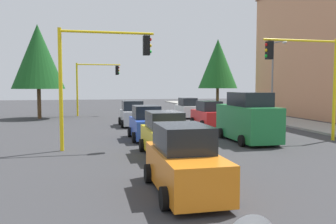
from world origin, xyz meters
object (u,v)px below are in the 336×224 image
at_px(traffic_signal_far_right, 95,79).
at_px(tree_opposite_side, 38,57).
at_px(street_lamp_curbside, 275,72).
at_px(car_silver, 133,115).
at_px(traffic_signal_near_right, 98,65).
at_px(car_red, 208,115).
at_px(tree_roadside_far, 218,64).
at_px(car_yellow, 165,136).
at_px(car_blue, 147,124).
at_px(car_white, 187,109).
at_px(traffic_signal_near_left, 307,69).
at_px(car_orange, 184,162).
at_px(delivery_van_green, 248,119).

relative_size(traffic_signal_far_right, tree_opposite_side, 0.61).
distance_m(street_lamp_curbside, car_silver, 12.62).
distance_m(traffic_signal_near_right, car_red, 12.30).
relative_size(traffic_signal_near_right, tree_roadside_far, 0.65).
bearing_deg(tree_opposite_side, street_lamp_curbside, 67.45).
bearing_deg(traffic_signal_far_right, traffic_signal_near_right, -0.15).
xyz_separation_m(traffic_signal_near_right, car_red, (-8.25, 8.53, -3.24)).
xyz_separation_m(tree_opposite_side, tree_roadside_far, (-6.00, 20.50, -0.01)).
relative_size(car_yellow, car_blue, 1.10).
bearing_deg(street_lamp_curbside, car_white, -135.42).
relative_size(car_yellow, car_white, 1.03).
relative_size(street_lamp_curbside, car_yellow, 1.76).
bearing_deg(traffic_signal_near_right, car_yellow, 52.15).
bearing_deg(car_red, traffic_signal_near_left, 19.44).
relative_size(traffic_signal_near_left, car_red, 1.41).
height_order(car_yellow, car_white, same).
distance_m(car_silver, car_yellow, 12.00).
distance_m(tree_opposite_side, car_blue, 17.99).
xyz_separation_m(tree_opposite_side, car_blue, (15.27, 8.07, -5.04)).
relative_size(street_lamp_curbside, car_silver, 1.89).
bearing_deg(car_orange, tree_opposite_side, -163.60).
bearing_deg(tree_roadside_far, delivery_van_green, -16.75).
bearing_deg(street_lamp_curbside, car_blue, -60.45).
bearing_deg(car_silver, traffic_signal_near_left, 41.44).
bearing_deg(car_orange, car_white, 164.02).
bearing_deg(traffic_signal_far_right, car_yellow, 7.15).
distance_m(traffic_signal_near_right, car_blue, 5.08).
bearing_deg(car_silver, traffic_signal_near_right, -15.91).
distance_m(street_lamp_curbside, car_orange, 21.64).
bearing_deg(traffic_signal_far_right, traffic_signal_near_left, 29.66).
height_order(car_silver, car_orange, same).
xyz_separation_m(car_white, car_orange, (23.29, -6.67, 0.00)).
xyz_separation_m(tree_opposite_side, car_red, (9.75, 13.80, -5.04)).
bearing_deg(street_lamp_curbside, car_yellow, -45.66).
xyz_separation_m(traffic_signal_far_right, delivery_van_green, (19.35, 8.15, -2.64)).
bearing_deg(car_yellow, car_silver, -179.79).
bearing_deg(delivery_van_green, traffic_signal_near_left, 78.60).
distance_m(car_yellow, car_orange, 5.42).
bearing_deg(car_silver, traffic_signal_far_right, -164.97).
distance_m(traffic_signal_near_left, car_blue, 9.61).
relative_size(delivery_van_green, car_yellow, 1.21).
bearing_deg(tree_roadside_far, car_orange, -22.32).
xyz_separation_m(traffic_signal_near_right, tree_opposite_side, (-18.00, -5.27, 1.80)).
height_order(tree_roadside_far, car_orange, tree_roadside_far).
distance_m(traffic_signal_far_right, car_white, 10.32).
bearing_deg(street_lamp_curbside, car_orange, -36.37).
xyz_separation_m(street_lamp_curbside, car_silver, (-0.18, -12.13, -3.45)).
relative_size(street_lamp_curbside, car_white, 1.81).
xyz_separation_m(traffic_signal_near_right, car_orange, (7.59, 2.26, -3.24)).
distance_m(delivery_van_green, car_blue, 5.80).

